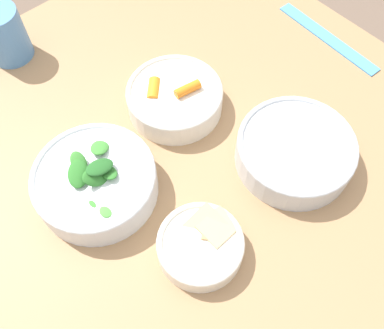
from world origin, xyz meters
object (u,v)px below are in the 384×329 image
object	(u,v)px
ruler	(328,38)
cup	(4,34)
bowl_beans_hotdog	(295,152)
bowl_cookies	(201,245)
bowl_greens	(96,182)
bowl_carrots	(175,98)

from	to	relation	value
ruler	cup	distance (m)	0.65
bowl_beans_hotdog	bowl_cookies	distance (m)	0.23
bowl_greens	ruler	size ratio (longest dim) A/B	0.78
bowl_cookies	ruler	distance (m)	0.53
bowl_cookies	cup	bearing A→B (deg)	-179.59
bowl_carrots	ruler	bearing A→B (deg)	78.01
bowl_greens	bowl_cookies	xyz separation A→B (m)	(0.19, 0.06, -0.01)
bowl_greens	bowl_cookies	distance (m)	0.20
bowl_beans_hotdog	ruler	bearing A→B (deg)	117.68
ruler	bowl_cookies	bearing A→B (deg)	-72.36
bowl_carrots	bowl_beans_hotdog	world-z (taller)	bowl_carrots
bowl_carrots	ruler	xyz separation A→B (m)	(0.08, 0.36, -0.03)
bowl_cookies	cup	world-z (taller)	cup
bowl_carrots	bowl_greens	xyz separation A→B (m)	(0.05, -0.21, 0.00)
bowl_beans_hotdog	ruler	world-z (taller)	bowl_beans_hotdog
bowl_beans_hotdog	bowl_cookies	world-z (taller)	bowl_beans_hotdog
bowl_carrots	cup	distance (m)	0.36
bowl_cookies	ruler	xyz separation A→B (m)	(-0.16, 0.51, -0.02)
ruler	bowl_carrots	bearing A→B (deg)	-101.99
bowl_carrots	cup	bearing A→B (deg)	-154.24
bowl_greens	bowl_cookies	world-z (taller)	bowl_greens
bowl_cookies	bowl_carrots	bearing A→B (deg)	147.33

